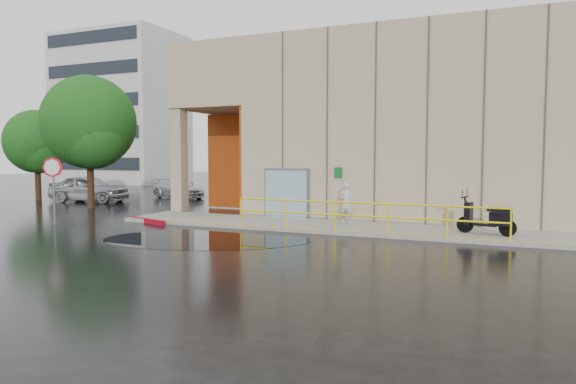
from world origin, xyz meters
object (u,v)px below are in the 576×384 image
scooter (487,209)px  tree_near (90,126)px  car_a (89,189)px  stop_sign (53,176)px  car_b (86,188)px  red_curb (147,221)px  car_c (178,189)px  person (347,203)px  tree_far (38,144)px

scooter → tree_near: size_ratio=0.28×
tree_near → car_a: bearing=136.8°
car_a → stop_sign: bearing=-151.6°
car_b → stop_sign: bearing=-128.2°
stop_sign → car_b: stop_sign is taller
red_curb → car_a: car_a is taller
car_c → car_a: bearing=166.0°
stop_sign → person: bearing=19.0°
car_b → tree_far: size_ratio=0.73×
person → red_curb: bearing=16.0°
stop_sign → tree_near: size_ratio=0.39×
scooter → car_a: (-22.50, 5.14, -0.20)m
person → car_b: (-19.82, 6.60, -0.29)m
stop_sign → car_a: (-6.27, 8.24, -1.17)m
tree_far → tree_near: bearing=-19.4°
stop_sign → car_c: bearing=103.8°
tree_near → tree_far: size_ratio=1.25×
scooter → car_c: bearing=167.8°
car_a → car_c: size_ratio=1.12×
red_curb → tree_far: tree_far is taller
person → tree_far: tree_far is taller
car_b → tree_far: 4.03m
red_curb → tree_far: (-12.96, 5.88, 3.40)m
person → tree_far: size_ratio=0.29×
red_curb → car_b: car_b is taller
person → car_c: (-14.30, 9.07, -0.35)m
person → car_c: person is taller
scooter → car_b: size_ratio=0.48×
car_b → car_c: bearing=-53.8°
car_c → tree_far: (-6.70, -5.10, 2.88)m
stop_sign → red_curb: 4.10m
car_b → tree_near: bearing=-120.7°
person → tree_far: (-21.00, 3.97, 2.52)m
red_curb → car_b: (-11.77, 8.51, 0.59)m
scooter → car_b: (-24.92, 7.34, -0.34)m
stop_sign → car_b: 13.64m
person → stop_sign: size_ratio=0.60×
car_a → car_b: size_ratio=1.15×
car_a → car_c: (3.10, 4.67, -0.19)m
stop_sign → tree_far: size_ratio=0.49×
scooter → tree_far: (-26.10, 4.71, 2.48)m
red_curb → car_c: (-6.25, 10.98, 0.53)m
person → stop_sign: (-11.13, -3.84, 1.01)m
car_a → tree_far: bearing=87.9°
stop_sign → car_a: stop_sign is taller
stop_sign → car_c: (-3.17, 12.91, -1.36)m
red_curb → tree_near: bearing=150.9°
person → red_curb: 8.32m
person → car_c: size_ratio=0.39×
scooter → tree_near: bearing=-172.4°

